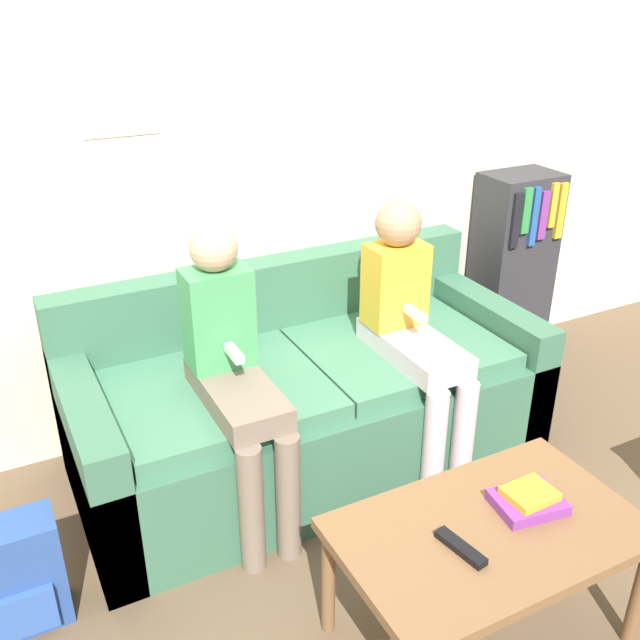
% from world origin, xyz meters
% --- Properties ---
extents(ground_plane, '(10.00, 10.00, 0.00)m').
position_xyz_m(ground_plane, '(0.00, 0.00, 0.00)').
color(ground_plane, brown).
extents(wall_back, '(8.00, 0.06, 2.60)m').
position_xyz_m(wall_back, '(-0.00, 1.08, 1.30)').
color(wall_back, beige).
rests_on(wall_back, ground_plane).
extents(couch, '(1.93, 0.87, 0.81)m').
position_xyz_m(couch, '(0.00, 0.54, 0.29)').
color(couch, '#38664C').
rests_on(couch, ground_plane).
extents(coffee_table, '(0.91, 0.56, 0.44)m').
position_xyz_m(coffee_table, '(0.07, -0.55, 0.39)').
color(coffee_table, brown).
rests_on(coffee_table, ground_plane).
extents(person_left, '(0.24, 0.58, 1.15)m').
position_xyz_m(person_left, '(-0.38, 0.35, 0.65)').
color(person_left, '#756656').
rests_on(person_left, ground_plane).
extents(person_right, '(0.24, 0.58, 1.13)m').
position_xyz_m(person_right, '(0.38, 0.35, 0.65)').
color(person_right, silver).
rests_on(person_right, ground_plane).
extents(tv_remote, '(0.07, 0.17, 0.02)m').
position_xyz_m(tv_remote, '(-0.06, -0.59, 0.45)').
color(tv_remote, black).
rests_on(tv_remote, coffee_table).
extents(book_stack, '(0.23, 0.19, 0.06)m').
position_xyz_m(book_stack, '(0.23, -0.53, 0.47)').
color(book_stack, '#7A3389').
rests_on(book_stack, coffee_table).
extents(bookshelf, '(0.39, 0.29, 1.03)m').
position_xyz_m(bookshelf, '(1.39, 0.89, 0.52)').
color(bookshelf, '#2D2D33').
rests_on(bookshelf, ground_plane).
extents(backpack, '(0.31, 0.19, 0.40)m').
position_xyz_m(backpack, '(-1.23, 0.16, 0.20)').
color(backpack, '#284789').
rests_on(backpack, ground_plane).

